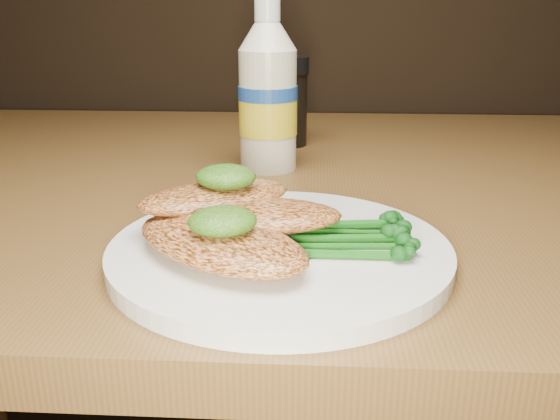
{
  "coord_description": "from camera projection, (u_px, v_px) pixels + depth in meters",
  "views": [
    {
      "loc": [
        0.14,
        0.35,
        0.95
      ],
      "look_at": [
        0.11,
        0.81,
        0.79
      ],
      "focal_mm": 38.78,
      "sensor_mm": 36.0,
      "label": 1
    }
  ],
  "objects": [
    {
      "name": "broccolini_bundle",
      "position": [
        345.0,
        231.0,
        0.48
      ],
      "size": [
        0.16,
        0.14,
        0.02
      ],
      "primitive_type": null,
      "rotation": [
        0.0,
        0.0,
        -0.34
      ],
      "color": "#165813",
      "rests_on": "plate"
    },
    {
      "name": "chicken_back",
      "position": [
        215.0,
        197.0,
        0.51
      ],
      "size": [
        0.15,
        0.12,
        0.02
      ],
      "primitive_type": "ellipsoid",
      "rotation": [
        0.0,
        0.0,
        0.51
      ],
      "color": "#CA7940",
      "rests_on": "plate"
    },
    {
      "name": "plate",
      "position": [
        280.0,
        252.0,
        0.49
      ],
      "size": [
        0.27,
        0.27,
        0.01
      ],
      "primitive_type": "cylinder",
      "color": "silver",
      "rests_on": "dining_table"
    },
    {
      "name": "chicken_front",
      "position": [
        220.0,
        242.0,
        0.45
      ],
      "size": [
        0.18,
        0.16,
        0.03
      ],
      "primitive_type": "ellipsoid",
      "rotation": [
        0.0,
        0.0,
        -0.66
      ],
      "color": "#CA7940",
      "rests_on": "plate"
    },
    {
      "name": "pepper_grinder",
      "position": [
        290.0,
        102.0,
        0.84
      ],
      "size": [
        0.05,
        0.05,
        0.12
      ],
      "primitive_type": null,
      "rotation": [
        0.0,
        0.0,
        -0.09
      ],
      "color": "black",
      "rests_on": "dining_table"
    },
    {
      "name": "chicken_mid",
      "position": [
        255.0,
        215.0,
        0.49
      ],
      "size": [
        0.14,
        0.08,
        0.02
      ],
      "primitive_type": "ellipsoid",
      "rotation": [
        0.0,
        0.0,
        0.05
      ],
      "color": "#CA7940",
      "rests_on": "plate"
    },
    {
      "name": "pesto_back",
      "position": [
        226.0,
        177.0,
        0.51
      ],
      "size": [
        0.06,
        0.05,
        0.02
      ],
      "primitive_type": "ellipsoid",
      "rotation": [
        0.0,
        0.0,
        -0.17
      ],
      "color": "#143207",
      "rests_on": "chicken_back"
    },
    {
      "name": "mayo_bottle",
      "position": [
        268.0,
        87.0,
        0.71
      ],
      "size": [
        0.09,
        0.09,
        0.2
      ],
      "primitive_type": null,
      "rotation": [
        0.0,
        0.0,
        -0.26
      ],
      "color": "beige",
      "rests_on": "dining_table"
    },
    {
      "name": "pesto_front",
      "position": [
        222.0,
        221.0,
        0.44
      ],
      "size": [
        0.06,
        0.06,
        0.02
      ],
      "primitive_type": "ellipsoid",
      "rotation": [
        0.0,
        0.0,
        0.21
      ],
      "color": "#143207",
      "rests_on": "chicken_front"
    }
  ]
}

